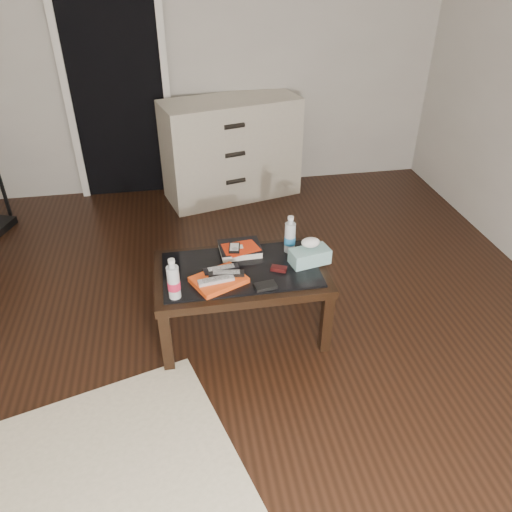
{
  "coord_description": "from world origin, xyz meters",
  "views": [
    {
      "loc": [
        0.02,
        -2.08,
        2.11
      ],
      "look_at": [
        0.44,
        0.28,
        0.55
      ],
      "focal_mm": 35.0,
      "sensor_mm": 36.0,
      "label": 1
    }
  ],
  "objects_px": {
    "coffee_table": "(241,278)",
    "water_bottle_right": "(290,234)",
    "textbook": "(240,249)",
    "tissue_box": "(310,256)",
    "dresser": "(231,149)",
    "water_bottle_left": "(173,279)"
  },
  "relations": [
    {
      "from": "textbook",
      "to": "tissue_box",
      "type": "relative_size",
      "value": 1.09
    },
    {
      "from": "coffee_table",
      "to": "textbook",
      "type": "bearing_deg",
      "value": 82.92
    },
    {
      "from": "textbook",
      "to": "water_bottle_left",
      "type": "bearing_deg",
      "value": -139.31
    },
    {
      "from": "coffee_table",
      "to": "dresser",
      "type": "relative_size",
      "value": 0.78
    },
    {
      "from": "water_bottle_left",
      "to": "tissue_box",
      "type": "distance_m",
      "value": 0.82
    },
    {
      "from": "water_bottle_left",
      "to": "tissue_box",
      "type": "height_order",
      "value": "water_bottle_left"
    },
    {
      "from": "coffee_table",
      "to": "dresser",
      "type": "xyz_separation_m",
      "value": [
        0.2,
        1.93,
        0.05
      ]
    },
    {
      "from": "water_bottle_left",
      "to": "tissue_box",
      "type": "bearing_deg",
      "value": 13.7
    },
    {
      "from": "coffee_table",
      "to": "textbook",
      "type": "relative_size",
      "value": 4.0
    },
    {
      "from": "water_bottle_left",
      "to": "coffee_table",
      "type": "bearing_deg",
      "value": 27.5
    },
    {
      "from": "dresser",
      "to": "textbook",
      "type": "bearing_deg",
      "value": -109.76
    },
    {
      "from": "textbook",
      "to": "water_bottle_right",
      "type": "distance_m",
      "value": 0.32
    },
    {
      "from": "textbook",
      "to": "water_bottle_left",
      "type": "xyz_separation_m",
      "value": [
        -0.41,
        -0.38,
        0.1
      ]
    },
    {
      "from": "water_bottle_right",
      "to": "dresser",
      "type": "bearing_deg",
      "value": 93.94
    },
    {
      "from": "coffee_table",
      "to": "water_bottle_left",
      "type": "height_order",
      "value": "water_bottle_left"
    },
    {
      "from": "coffee_table",
      "to": "dresser",
      "type": "bearing_deg",
      "value": 84.09
    },
    {
      "from": "coffee_table",
      "to": "water_bottle_right",
      "type": "bearing_deg",
      "value": 23.48
    },
    {
      "from": "coffee_table",
      "to": "tissue_box",
      "type": "height_order",
      "value": "tissue_box"
    },
    {
      "from": "dresser",
      "to": "tissue_box",
      "type": "distance_m",
      "value": 1.95
    },
    {
      "from": "water_bottle_left",
      "to": "tissue_box",
      "type": "xyz_separation_m",
      "value": [
        0.8,
        0.19,
        -0.07
      ]
    },
    {
      "from": "dresser",
      "to": "tissue_box",
      "type": "relative_size",
      "value": 5.59
    },
    {
      "from": "textbook",
      "to": "tissue_box",
      "type": "height_order",
      "value": "tissue_box"
    }
  ]
}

